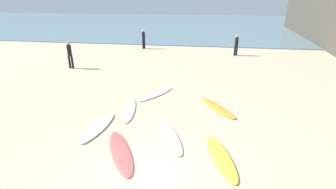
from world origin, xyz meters
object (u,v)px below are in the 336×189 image
object	(u,v)px
surfboard_3	(121,151)
surfboard_4	(217,108)
surfboard_0	(171,137)
beachgoer_far	(70,54)
surfboard_6	(129,110)
surfboard_1	(156,94)
surfboard_2	(98,127)
beachgoer_near	(236,44)
surfboard_5	(221,157)
beachgoer_mid	(144,38)

from	to	relation	value
surfboard_3	surfboard_4	bearing A→B (deg)	-158.25
surfboard_0	beachgoer_far	bearing A→B (deg)	112.90
surfboard_3	surfboard_6	bearing A→B (deg)	-106.79
surfboard_1	surfboard_6	world-z (taller)	surfboard_1
surfboard_2	surfboard_4	distance (m)	5.04
surfboard_4	surfboard_3	bearing A→B (deg)	16.26
surfboard_0	surfboard_4	bearing A→B (deg)	35.14
surfboard_0	beachgoer_near	bearing A→B (deg)	52.76
surfboard_2	surfboard_3	xyz separation A→B (m)	(1.33, -1.37, -0.01)
surfboard_2	beachgoer_near	xyz separation A→B (m)	(6.18, 13.12, 0.88)
surfboard_1	surfboard_6	xyz separation A→B (m)	(-0.77, -1.98, -0.00)
surfboard_0	surfboard_1	size ratio (longest dim) A/B	0.96
surfboard_1	surfboard_5	xyz separation A→B (m)	(2.97, -4.79, 0.00)
beachgoer_near	surfboard_2	bearing A→B (deg)	-152.24
surfboard_0	beachgoer_mid	world-z (taller)	beachgoer_mid
surfboard_4	beachgoer_near	world-z (taller)	beachgoer_near
surfboard_4	beachgoer_mid	bearing A→B (deg)	-96.87
surfboard_4	beachgoer_mid	xyz separation A→B (m)	(-6.38, 12.27, 0.92)
surfboard_4	surfboard_1	bearing A→B (deg)	-56.52
surfboard_5	beachgoer_far	bearing A→B (deg)	122.28
surfboard_2	surfboard_3	distance (m)	1.91
surfboard_5	surfboard_6	xyz separation A→B (m)	(-3.75, 2.81, -0.00)
surfboard_1	beachgoer_far	bearing A→B (deg)	0.40
surfboard_2	surfboard_5	xyz separation A→B (m)	(4.44, -1.17, -0.01)
surfboard_4	surfboard_0	bearing A→B (deg)	23.74
beachgoer_far	surfboard_0	bearing A→B (deg)	-45.64
surfboard_5	surfboard_1	bearing A→B (deg)	106.00
surfboard_1	surfboard_4	xyz separation A→B (m)	(2.97, -1.21, 0.01)
surfboard_0	surfboard_3	size ratio (longest dim) A/B	0.90
surfboard_4	beachgoer_near	distance (m)	10.89
surfboard_5	beachgoer_near	world-z (taller)	beachgoer_near
surfboard_2	surfboard_4	xyz separation A→B (m)	(4.43, 2.40, 0.00)
beachgoer_mid	surfboard_1	bearing A→B (deg)	-138.38
beachgoer_near	surfboard_0	bearing A→B (deg)	-141.33
surfboard_5	beachgoer_mid	world-z (taller)	beachgoer_mid
surfboard_3	surfboard_5	bearing A→B (deg)	154.72
surfboard_5	surfboard_6	distance (m)	4.68
surfboard_3	beachgoer_near	distance (m)	15.30
surfboard_2	surfboard_0	bearing A→B (deg)	179.05
surfboard_0	beachgoer_far	world-z (taller)	beachgoer_far
beachgoer_near	beachgoer_mid	world-z (taller)	beachgoer_mid
surfboard_5	surfboard_6	bearing A→B (deg)	127.30
surfboard_3	surfboard_6	world-z (taller)	surfboard_3
surfboard_1	surfboard_6	distance (m)	2.13
surfboard_5	surfboard_0	bearing A→B (deg)	135.85
beachgoer_mid	surfboard_3	bearing A→B (deg)	-143.95
beachgoer_mid	beachgoer_near	bearing A→B (deg)	-76.34
beachgoer_near	beachgoer_far	xyz separation A→B (m)	(-11.32, -5.71, 0.08)
beachgoer_mid	beachgoer_far	bearing A→B (deg)	-179.25
surfboard_1	surfboard_4	size ratio (longest dim) A/B	1.01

